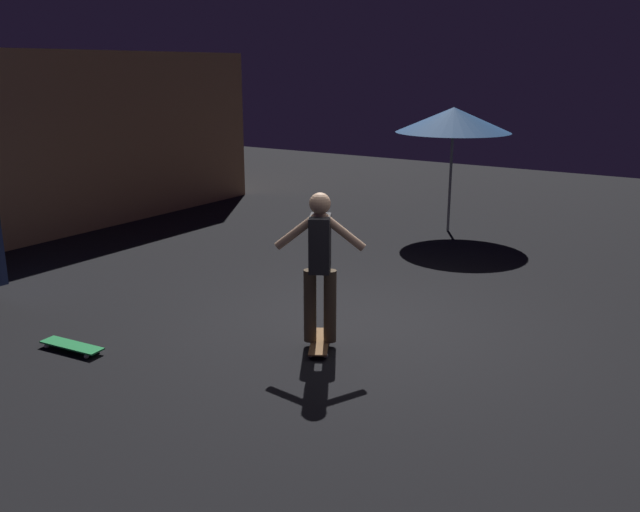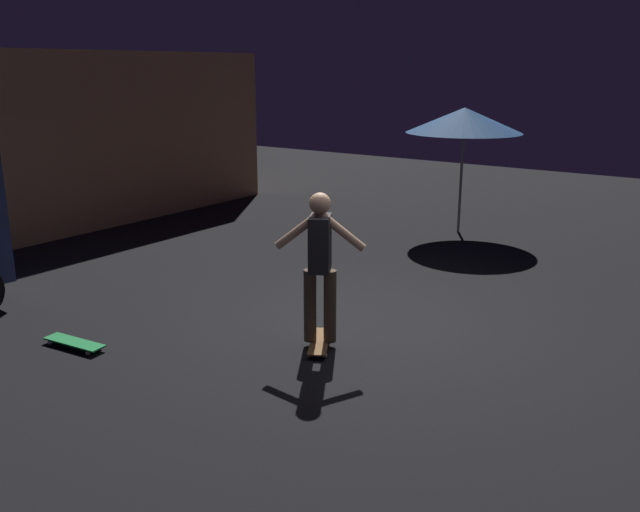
{
  "view_description": "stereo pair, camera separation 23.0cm",
  "coord_description": "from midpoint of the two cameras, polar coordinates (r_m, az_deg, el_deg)",
  "views": [
    {
      "loc": [
        -6.55,
        -3.81,
        3.02
      ],
      "look_at": [
        -0.7,
        0.08,
        1.05
      ],
      "focal_mm": 38.13,
      "sensor_mm": 36.0,
      "label": 1
    },
    {
      "loc": [
        -6.42,
        -3.99,
        3.02
      ],
      "look_at": [
        -0.7,
        0.08,
        1.05
      ],
      "focal_mm": 38.13,
      "sensor_mm": 36.0,
      "label": 2
    }
  ],
  "objects": [
    {
      "name": "patio_umbrella",
      "position": [
        12.8,
        10.62,
        11.16
      ],
      "size": [
        2.1,
        2.1,
        2.3
      ],
      "color": "slate",
      "rests_on": "ground_plane"
    },
    {
      "name": "skateboard_ridden",
      "position": [
        7.62,
        -0.87,
        -7.23
      ],
      "size": [
        0.78,
        0.56,
        0.07
      ],
      "color": "olive",
      "rests_on": "ground_plane"
    },
    {
      "name": "ground_plane",
      "position": [
        8.15,
        2.37,
        -6.1
      ],
      "size": [
        28.0,
        28.0,
        0.0
      ],
      "primitive_type": "plane",
      "color": "black"
    },
    {
      "name": "skateboard_spare",
      "position": [
        8.04,
        -20.89,
        -7.06
      ],
      "size": [
        0.29,
        0.8,
        0.07
      ],
      "color": "green",
      "rests_on": "ground_plane"
    },
    {
      "name": "skater",
      "position": [
        7.3,
        -0.9,
        -0.1
      ],
      "size": [
        0.56,
        0.9,
        1.67
      ],
      "color": "brown",
      "rests_on": "skateboard_ridden"
    }
  ]
}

